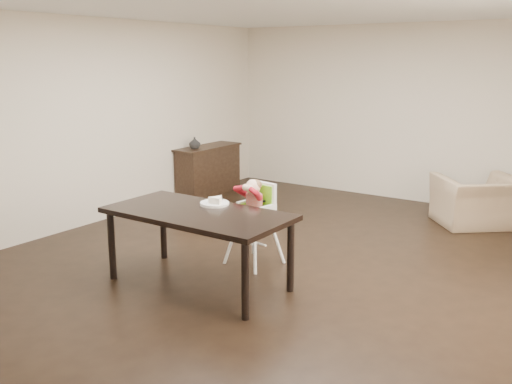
% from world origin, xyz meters
% --- Properties ---
extents(ground, '(7.00, 7.00, 0.00)m').
position_xyz_m(ground, '(0.00, 0.00, 0.00)').
color(ground, black).
rests_on(ground, ground).
extents(room_walls, '(6.02, 7.02, 2.71)m').
position_xyz_m(room_walls, '(0.00, 0.00, 1.86)').
color(room_walls, beige).
rests_on(room_walls, ground).
extents(dining_table, '(1.80, 0.90, 0.75)m').
position_xyz_m(dining_table, '(-0.41, -1.02, 0.67)').
color(dining_table, black).
rests_on(dining_table, ground).
extents(high_chair, '(0.45, 0.45, 0.93)m').
position_xyz_m(high_chair, '(-0.30, -0.20, 0.66)').
color(high_chair, white).
rests_on(high_chair, ground).
extents(plate, '(0.38, 0.38, 0.08)m').
position_xyz_m(plate, '(-0.42, -0.74, 0.78)').
color(plate, white).
rests_on(plate, dining_table).
extents(armchair, '(1.20, 1.15, 0.88)m').
position_xyz_m(armchair, '(1.32, 2.64, 0.44)').
color(armchair, tan).
rests_on(armchair, ground).
extents(sideboard, '(0.44, 1.26, 0.79)m').
position_xyz_m(sideboard, '(-2.78, 2.05, 0.40)').
color(sideboard, black).
rests_on(sideboard, ground).
extents(vase, '(0.22, 0.23, 0.18)m').
position_xyz_m(vase, '(-2.78, 1.73, 0.88)').
color(vase, '#99999E').
rests_on(vase, sideboard).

